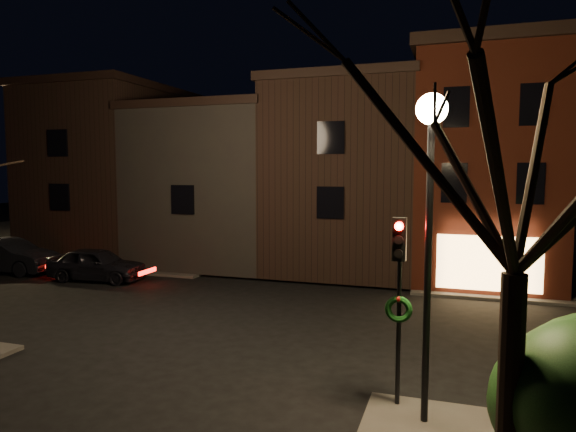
{
  "coord_description": "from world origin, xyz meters",
  "views": [
    {
      "loc": [
        6.68,
        -16.25,
        5.15
      ],
      "look_at": [
        -0.03,
        4.2,
        3.2
      ],
      "focal_mm": 32.0,
      "sensor_mm": 36.0,
      "label": 1
    }
  ],
  "objects_px": {
    "traffic_signal": "(399,282)",
    "bare_tree_right": "(522,96)",
    "parked_car_a": "(97,264)",
    "street_lamp_near": "(430,168)",
    "parked_car_b": "(8,256)"
  },
  "relations": [
    {
      "from": "traffic_signal",
      "to": "bare_tree_right",
      "type": "xyz_separation_m",
      "value": [
        1.9,
        -2.99,
        3.34
      ]
    },
    {
      "from": "bare_tree_right",
      "to": "parked_car_a",
      "type": "height_order",
      "value": "bare_tree_right"
    },
    {
      "from": "street_lamp_near",
      "to": "traffic_signal",
      "type": "relative_size",
      "value": 1.6
    },
    {
      "from": "bare_tree_right",
      "to": "parked_car_b",
      "type": "relative_size",
      "value": 1.65
    },
    {
      "from": "parked_car_a",
      "to": "parked_car_b",
      "type": "bearing_deg",
      "value": 83.33
    },
    {
      "from": "traffic_signal",
      "to": "parked_car_b",
      "type": "height_order",
      "value": "traffic_signal"
    },
    {
      "from": "parked_car_a",
      "to": "street_lamp_near",
      "type": "bearing_deg",
      "value": -126.69
    },
    {
      "from": "street_lamp_near",
      "to": "parked_car_b",
      "type": "relative_size",
      "value": 1.26
    },
    {
      "from": "traffic_signal",
      "to": "parked_car_a",
      "type": "relative_size",
      "value": 0.89
    },
    {
      "from": "street_lamp_near",
      "to": "traffic_signal",
      "type": "bearing_deg",
      "value": 140.63
    },
    {
      "from": "street_lamp_near",
      "to": "traffic_signal",
      "type": "distance_m",
      "value": 2.49
    },
    {
      "from": "bare_tree_right",
      "to": "parked_car_a",
      "type": "bearing_deg",
      "value": 144.56
    },
    {
      "from": "parked_car_a",
      "to": "parked_car_b",
      "type": "relative_size",
      "value": 0.88
    },
    {
      "from": "street_lamp_near",
      "to": "parked_car_a",
      "type": "xyz_separation_m",
      "value": [
        -15.29,
        9.31,
        -4.4
      ]
    },
    {
      "from": "street_lamp_near",
      "to": "parked_car_a",
      "type": "height_order",
      "value": "street_lamp_near"
    }
  ]
}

